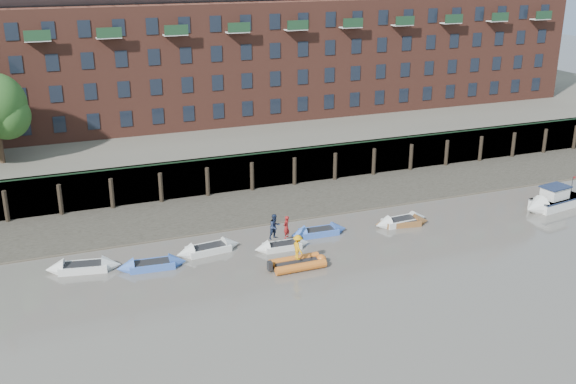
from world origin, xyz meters
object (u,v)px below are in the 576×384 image
rowboat_1 (152,265)px  person_rower_b (275,227)px  motor_launch (549,202)px  rowboat_4 (319,232)px  rowboat_2 (208,249)px  rib_tender (300,263)px  rowboat_6 (402,223)px  rowboat_3 (282,246)px  person_rib_crew (298,247)px  rowboat_5 (401,221)px  rowboat_0 (84,267)px  person_rower_a (286,227)px

rowboat_1 → person_rower_b: (8.69, -0.10, 1.47)m
motor_launch → person_rower_b: size_ratio=3.30×
rowboat_4 → rowboat_2: bearing=-177.5°
rowboat_4 → rib_tender: rowboat_4 is taller
rowboat_6 → motor_launch: 12.99m
rowboat_1 → motor_launch: motor_launch is taller
rowboat_1 → rowboat_3: rowboat_1 is taller
rowboat_6 → rowboat_2: bearing=-172.4°
person_rib_crew → rowboat_5: bearing=-70.7°
rowboat_4 → rib_tender: size_ratio=1.15×
rib_tender → person_rib_crew: bearing=-168.3°
motor_launch → person_rib_crew: 23.30m
rowboat_5 → rib_tender: 10.95m
rowboat_3 → rib_tender: (0.04, -3.15, 0.08)m
person_rib_crew → rowboat_0: bearing=67.9°
rowboat_0 → rowboat_5: size_ratio=1.09×
rowboat_6 → person_rib_crew: (-10.24, -3.89, 1.26)m
rowboat_3 → motor_launch: bearing=-0.0°
rowboat_2 → rowboat_5: bearing=-7.9°
person_rower_a → rowboat_6: bearing=144.3°
rowboat_3 → rib_tender: size_ratio=1.06×
person_rower_b → rowboat_6: bearing=-15.7°
rowboat_1 → person_rower_a: 9.58m
rowboat_3 → person_rower_b: size_ratio=2.24×
rowboat_1 → rowboat_2: size_ratio=0.98×
rowboat_1 → person_rib_crew: (9.06, -3.45, 1.24)m
rowboat_2 → motor_launch: size_ratio=0.80×
person_rower_a → rib_tender: bearing=45.2°
rowboat_2 → rowboat_4: size_ratio=1.08×
rowboat_2 → rowboat_4: rowboat_2 is taller
rowboat_2 → rowboat_6: rowboat_2 is taller
rowboat_5 → rowboat_6: 0.23m
rowboat_1 → rowboat_4: 12.66m
motor_launch → rib_tender: bearing=-3.3°
rowboat_0 → rib_tender: size_ratio=1.30×
rowboat_6 → rib_tender: rowboat_6 is taller
rowboat_3 → person_rower_b: 1.58m
rowboat_5 → motor_launch: size_ratio=0.76×
rowboat_2 → rowboat_5: 15.20m
rib_tender → rowboat_1: bearing=159.3°
rowboat_0 → rib_tender: rowboat_0 is taller
rowboat_5 → person_rower_b: size_ratio=2.52×
rowboat_3 → person_rib_crew: person_rib_crew is taller
rowboat_1 → rowboat_4: (12.61, 1.11, -0.01)m
rowboat_0 → motor_launch: size_ratio=0.83×
rowboat_0 → person_rib_crew: bearing=-8.7°
rowboat_4 → rowboat_5: rowboat_5 is taller
rowboat_0 → motor_launch: bearing=7.4°
rib_tender → person_rower_a: 3.43m
rowboat_3 → rowboat_4: (3.45, 1.37, 0.02)m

